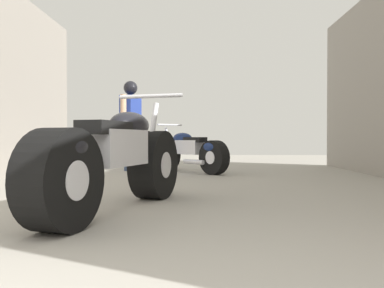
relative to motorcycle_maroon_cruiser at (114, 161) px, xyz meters
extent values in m
plane|color=#9E998E|center=(0.59, 1.30, -0.42)|extent=(19.14, 19.14, 0.00)
cylinder|color=black|center=(0.23, 0.77, -0.08)|extent=(0.44, 0.72, 0.67)
cylinder|color=silver|center=(0.23, 0.77, -0.08)|extent=(0.33, 0.32, 0.26)
cylinder|color=black|center=(-0.20, -0.69, -0.08)|extent=(0.44, 0.72, 0.67)
cylinder|color=silver|center=(-0.20, -0.69, -0.08)|extent=(0.33, 0.32, 0.26)
cube|color=silver|center=(0.01, 0.04, 0.11)|extent=(0.44, 0.72, 0.30)
ellipsoid|color=black|center=(0.08, 0.26, 0.30)|extent=(0.42, 0.60, 0.23)
cube|color=black|center=(-0.04, -0.14, 0.26)|extent=(0.37, 0.55, 0.11)
ellipsoid|color=black|center=(-0.19, -0.64, 0.13)|extent=(0.40, 0.52, 0.25)
cylinder|color=silver|center=(0.22, 0.73, 0.23)|extent=(0.13, 0.27, 0.61)
cylinder|color=silver|center=(0.21, 0.69, 0.59)|extent=(0.64, 0.22, 0.04)
cylinder|color=silver|center=(-0.22, -0.22, -0.19)|extent=(0.26, 0.58, 0.09)
cylinder|color=black|center=(0.07, 4.37, -0.14)|extent=(0.50, 0.54, 0.56)
cylinder|color=silver|center=(0.07, 4.37, -0.14)|extent=(0.28, 0.28, 0.21)
cylinder|color=black|center=(0.91, 3.42, -0.14)|extent=(0.50, 0.54, 0.56)
cylinder|color=silver|center=(0.91, 3.42, -0.14)|extent=(0.28, 0.28, 0.21)
cube|color=silver|center=(0.49, 3.89, 0.02)|extent=(0.53, 0.56, 0.24)
ellipsoid|color=navy|center=(0.36, 4.04, 0.17)|extent=(0.47, 0.49, 0.19)
cube|color=black|center=(0.59, 3.77, 0.15)|extent=(0.42, 0.44, 0.09)
ellipsoid|color=navy|center=(0.88, 3.45, 0.03)|extent=(0.42, 0.44, 0.21)
cylinder|color=silver|center=(0.09, 4.34, 0.12)|extent=(0.18, 0.19, 0.51)
cylinder|color=silver|center=(0.12, 4.31, 0.42)|extent=(0.43, 0.38, 0.03)
cylinder|color=silver|center=(0.57, 3.61, -0.23)|extent=(0.38, 0.41, 0.08)
cylinder|color=#384766|center=(-0.63, 4.14, -0.03)|extent=(0.19, 0.19, 0.78)
cylinder|color=#384766|center=(-0.57, 4.32, -0.03)|extent=(0.19, 0.19, 0.78)
cube|color=navy|center=(-0.60, 4.23, 0.65)|extent=(0.35, 0.48, 0.59)
cylinder|color=tan|center=(-0.68, 3.97, 0.68)|extent=(0.13, 0.13, 0.54)
cylinder|color=tan|center=(-0.51, 4.48, 0.68)|extent=(0.13, 0.13, 0.54)
sphere|color=black|center=(-0.60, 4.23, 1.08)|extent=(0.21, 0.21, 0.21)
sphere|color=black|center=(-0.60, 4.23, 1.09)|extent=(0.25, 0.25, 0.25)
camera|label=1|loc=(0.71, -3.33, 0.19)|focal=38.71mm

